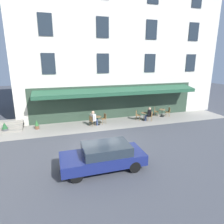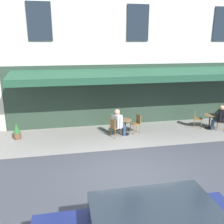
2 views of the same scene
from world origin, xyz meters
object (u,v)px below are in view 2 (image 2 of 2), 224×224
Objects in this scene: cafe_chair_wicker_facing_street at (223,120)px; potted_plant_mid_terrace at (17,131)px; cafe_chair_wicker_under_awning at (197,117)px; seated_patron_in_white at (118,122)px; seated_companion_in_black at (219,117)px; cafe_chair_wicker_by_window at (115,126)px; cafe_chair_wicker_corner_left at (137,122)px; cafe_table_streetside at (125,125)px; cafe_table_near_entrance at (210,120)px.

cafe_chair_wicker_facing_street is 1.18× the size of potted_plant_mid_terrace.
cafe_chair_wicker_under_awning reaches higher than potted_plant_mid_terrace.
seated_companion_in_black is (-5.12, 0.14, -0.01)m from seated_patron_in_white.
cafe_chair_wicker_by_window is 1.26m from cafe_chair_wicker_corner_left.
cafe_chair_wicker_under_awning is 0.69× the size of seated_companion_in_black.
cafe_chair_wicker_facing_street is 0.69× the size of seated_companion_in_black.
cafe_chair_wicker_corner_left is 1.06m from seated_patron_in_white.
cafe_chair_wicker_facing_street is at bearing 177.01° from seated_patron_in_white.
cafe_table_streetside is at bearing 4.22° from cafe_chair_wicker_under_awning.
seated_patron_in_white is 1.74× the size of potted_plant_mid_terrace.
cafe_chair_wicker_corner_left is 5.63m from potted_plant_mid_terrace.
cafe_chair_wicker_facing_street and cafe_chair_wicker_by_window have the same top height.
cafe_chair_wicker_corner_left is at bearing 2.52° from cafe_chair_wicker_under_awning.
seated_companion_in_black is (-5.32, 0.05, 0.15)m from cafe_chair_wicker_by_window.
potted_plant_mid_terrace is at bearing -2.46° from cafe_chair_wicker_corner_left.
cafe_chair_wicker_by_window is (5.00, 0.21, 0.06)m from cafe_table_near_entrance.
potted_plant_mid_terrace is (5.01, -0.38, -0.11)m from cafe_table_streetside.
cafe_table_near_entrance is 4.81m from seated_patron_in_white.
cafe_table_near_entrance is at bearing -39.38° from seated_companion_in_black.
cafe_chair_wicker_under_awning is at bearing -34.78° from seated_companion_in_black.
cafe_chair_wicker_by_window reaches higher than cafe_table_near_entrance.
cafe_chair_wicker_under_awning is at bearing 179.37° from potted_plant_mid_terrace.
cafe_chair_wicker_facing_street is 9.96m from potted_plant_mid_terrace.
cafe_chair_wicker_under_awning is 1.21× the size of cafe_table_streetside.
potted_plant_mid_terrace is (8.89, -0.10, -0.17)m from cafe_chair_wicker_under_awning.
cafe_chair_wicker_under_awning and cafe_chair_wicker_by_window have the same top height.
seated_patron_in_white is 5.13m from seated_companion_in_black.
cafe_chair_wicker_facing_street is 1.21× the size of cafe_table_streetside.
cafe_table_streetside is at bearing 175.61° from potted_plant_mid_terrace.
cafe_chair_wicker_facing_street is at bearing 140.62° from cafe_table_near_entrance.
cafe_table_streetside is 4.76m from seated_companion_in_black.
cafe_table_streetside is at bearing -0.60° from cafe_table_near_entrance.
seated_companion_in_black is at bearing 178.44° from seated_patron_in_white.
cafe_table_near_entrance is at bearing 148.25° from cafe_chair_wicker_under_awning.
cafe_chair_wicker_corner_left is 0.68× the size of seated_patron_in_white.
cafe_table_near_entrance is 3.81m from cafe_chair_wicker_corner_left.
seated_companion_in_black reaches higher than cafe_table_near_entrance.
cafe_chair_wicker_corner_left is 4.16m from seated_companion_in_black.
cafe_chair_wicker_by_window and cafe_chair_wicker_corner_left have the same top height.
seated_patron_in_white is at bearing -1.56° from seated_companion_in_black.
cafe_chair_wicker_corner_left reaches higher than potted_plant_mid_terrace.
cafe_chair_wicker_by_window is at bearing 18.65° from cafe_chair_wicker_corner_left.
cafe_chair_wicker_under_awning is at bearing -31.75° from cafe_table_near_entrance.
cafe_table_streetside is (4.91, -0.45, -0.06)m from cafe_chair_wicker_facing_street.
cafe_chair_wicker_corner_left is (3.27, 0.14, 0.00)m from cafe_chair_wicker_under_awning.
cafe_chair_wicker_under_awning is 4.29m from seated_patron_in_white.
cafe_chair_wicker_by_window is at bearing 24.27° from cafe_table_streetside.
cafe_chair_wicker_corner_left reaches higher than cafe_table_streetside.
cafe_chair_wicker_facing_street is at bearing 175.21° from potted_plant_mid_terrace.
seated_patron_in_white reaches higher than cafe_chair_wicker_corner_left.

